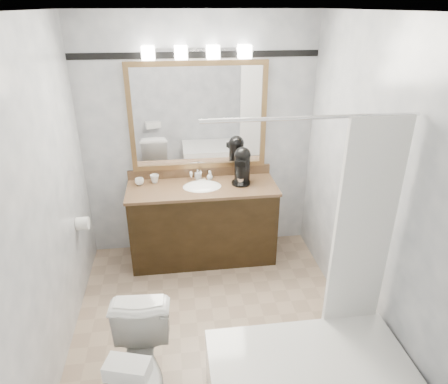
{
  "coord_description": "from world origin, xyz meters",
  "views": [
    {
      "loc": [
        -0.27,
        -2.69,
        2.54
      ],
      "look_at": [
        0.14,
        0.35,
        1.09
      ],
      "focal_mm": 32.0,
      "sensor_mm": 36.0,
      "label": 1
    }
  ],
  "objects": [
    {
      "name": "room",
      "position": [
        0.0,
        0.0,
        1.25
      ],
      "size": [
        2.42,
        2.62,
        2.52
      ],
      "color": "tan",
      "rests_on": "ground"
    },
    {
      "name": "vanity",
      "position": [
        0.0,
        1.02,
        0.44
      ],
      "size": [
        1.53,
        0.58,
        0.97
      ],
      "color": "black",
      "rests_on": "ground"
    },
    {
      "name": "mirror",
      "position": [
        0.0,
        1.28,
        1.5
      ],
      "size": [
        1.4,
        0.04,
        1.1
      ],
      "color": "olive",
      "rests_on": "room"
    },
    {
      "name": "vanity_light_bar",
      "position": [
        0.0,
        1.23,
        2.13
      ],
      "size": [
        1.02,
        0.14,
        0.12
      ],
      "color": "silver",
      "rests_on": "room"
    },
    {
      "name": "accent_stripe",
      "position": [
        0.0,
        1.29,
        2.1
      ],
      "size": [
        2.4,
        0.01,
        0.06
      ],
      "primitive_type": "cube",
      "color": "black",
      "rests_on": "room"
    },
    {
      "name": "bathtub",
      "position": [
        0.55,
        -0.9,
        0.28
      ],
      "size": [
        1.3,
        0.75,
        1.96
      ],
      "color": "white",
      "rests_on": "ground"
    },
    {
      "name": "tp_roll",
      "position": [
        -1.14,
        0.66,
        0.7
      ],
      "size": [
        0.11,
        0.12,
        0.12
      ],
      "primitive_type": "cylinder",
      "rotation": [
        0.0,
        1.57,
        0.0
      ],
      "color": "white",
      "rests_on": "room"
    },
    {
      "name": "toilet",
      "position": [
        -0.58,
        -0.81,
        0.36
      ],
      "size": [
        0.45,
        0.74,
        0.73
      ],
      "primitive_type": "imported",
      "rotation": [
        0.0,
        0.0,
        -0.07
      ],
      "color": "white",
      "rests_on": "ground"
    },
    {
      "name": "tissue_box",
      "position": [
        -0.58,
        -1.12,
        0.78
      ],
      "size": [
        0.26,
        0.19,
        0.1
      ],
      "primitive_type": "cube",
      "rotation": [
        0.0,
        0.0,
        -0.29
      ],
      "color": "white",
      "rests_on": "toilet"
    },
    {
      "name": "coffee_maker",
      "position": [
        0.42,
        1.08,
        1.04
      ],
      "size": [
        0.2,
        0.24,
        0.38
      ],
      "rotation": [
        0.0,
        0.0,
        -0.35
      ],
      "color": "black",
      "rests_on": "vanity"
    },
    {
      "name": "cup_left",
      "position": [
        -0.64,
        1.14,
        0.89
      ],
      "size": [
        0.1,
        0.1,
        0.07
      ],
      "primitive_type": "imported",
      "rotation": [
        0.0,
        0.0,
        -0.08
      ],
      "color": "white",
      "rests_on": "vanity"
    },
    {
      "name": "cup_right",
      "position": [
        -0.48,
        1.18,
        0.89
      ],
      "size": [
        0.09,
        0.09,
        0.08
      ],
      "primitive_type": "imported",
      "rotation": [
        0.0,
        0.0,
        0.03
      ],
      "color": "white",
      "rests_on": "vanity"
    },
    {
      "name": "soap_bottle_a",
      "position": [
        -0.03,
        1.21,
        0.9
      ],
      "size": [
        0.06,
        0.06,
        0.1
      ],
      "primitive_type": "imported",
      "rotation": [
        0.0,
        0.0,
        0.4
      ],
      "color": "white",
      "rests_on": "vanity"
    },
    {
      "name": "soap_bottle_b",
      "position": [
        0.09,
        1.18,
        0.89
      ],
      "size": [
        0.07,
        0.07,
        0.08
      ],
      "primitive_type": "imported",
      "rotation": [
        0.0,
        0.0,
        0.14
      ],
      "color": "white",
      "rests_on": "vanity"
    },
    {
      "name": "soap_bar",
      "position": [
        0.01,
        1.13,
        0.86
      ],
      "size": [
        0.08,
        0.06,
        0.02
      ],
      "primitive_type": "cube",
      "rotation": [
        0.0,
        0.0,
        0.17
      ],
      "color": "beige",
      "rests_on": "vanity"
    }
  ]
}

